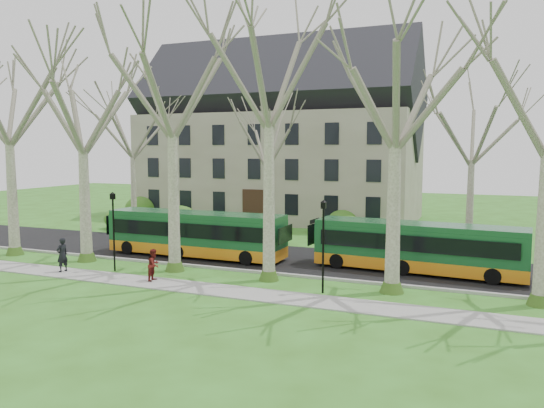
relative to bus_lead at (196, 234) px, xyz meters
The scene contains 13 objects.
ground 5.66m from the bus_lead, 46.72° to the right, with size 120.00×120.00×0.00m, color #35681D.
sidewalk 7.62m from the bus_lead, 59.96° to the right, with size 70.00×2.00×0.06m, color gray.
road 4.30m from the bus_lead, 22.12° to the left, with size 80.00×8.00×0.06m, color black.
curb 4.71m from the bus_lead, 33.48° to the right, with size 80.00×0.25×0.14m, color #A5A39E.
building 21.20m from the bus_lead, 96.42° to the left, with size 26.50×12.20×16.00m.
tree_row_verge 7.61m from the bus_lead, 44.47° to the right, with size 49.00×7.00×14.00m.
tree_row_far 8.69m from the bus_lead, 71.04° to the left, with size 33.00×7.00×12.00m.
lamp_row 6.32m from the bus_lead, 53.04° to the right, with size 36.22×0.22×4.30m.
hedges 10.08m from the bus_lead, 95.25° to the left, with size 30.60×8.60×2.00m.
bus_lead is the anchor object (origin of this frame).
bus_follow 13.37m from the bus_lead, ahead, with size 11.12×2.32×2.78m, color #164E27, non-canonical shape.
pedestrian_a 7.90m from the bus_lead, 125.88° to the right, with size 0.68×0.45×1.87m, color black.
pedestrian_b 6.28m from the bus_lead, 79.39° to the right, with size 0.79×0.62×1.63m, color #5C1715.
Camera 1 is at (12.97, -24.43, 6.74)m, focal length 35.00 mm.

